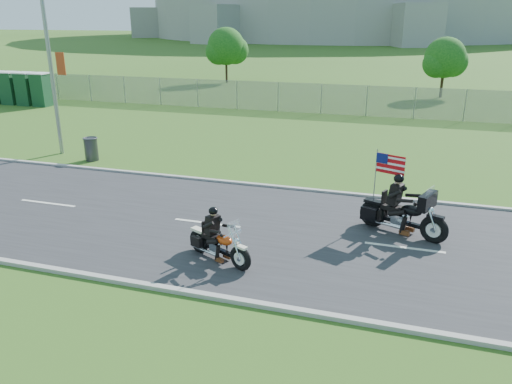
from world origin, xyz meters
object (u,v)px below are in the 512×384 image
(streetlight, at_px, (50,30))
(porta_toilet_b, at_px, (26,89))
(porta_toilet_a, at_px, (42,90))
(trash_can, at_px, (91,149))
(motorcycle_follow, at_px, (402,215))
(motorcycle_lead, at_px, (218,244))
(porta_toilet_c, at_px, (10,89))

(streetlight, height_order, porta_toilet_b, streetlight)
(porta_toilet_a, bearing_deg, streetlight, -47.09)
(porta_toilet_a, bearing_deg, trash_can, -43.85)
(streetlight, xyz_separation_m, porta_toilet_a, (-10.02, 10.78, -4.49))
(motorcycle_follow, distance_m, trash_can, 14.41)
(motorcycle_lead, relative_size, motorcycle_follow, 0.80)
(porta_toilet_a, xyz_separation_m, trash_can, (12.12, -11.64, -0.64))
(streetlight, xyz_separation_m, porta_toilet_b, (-11.42, 10.78, -4.49))
(porta_toilet_b, xyz_separation_m, trash_can, (13.52, -11.64, -0.64))
(porta_toilet_a, bearing_deg, porta_toilet_c, 180.00)
(porta_toilet_c, distance_m, motorcycle_follow, 32.82)
(porta_toilet_c, xyz_separation_m, trash_can, (14.92, -11.64, -0.64))
(porta_toilet_a, height_order, porta_toilet_c, same)
(motorcycle_follow, bearing_deg, streetlight, -176.51)
(motorcycle_lead, distance_m, trash_can, 11.87)
(porta_toilet_a, bearing_deg, motorcycle_follow, -31.74)
(streetlight, bearing_deg, motorcycle_lead, -36.96)
(porta_toilet_b, distance_m, motorcycle_lead, 29.72)
(porta_toilet_c, height_order, motorcycle_follow, motorcycle_follow)
(porta_toilet_c, xyz_separation_m, motorcycle_lead, (24.05, -19.23, -0.67))
(motorcycle_follow, bearing_deg, porta_toilet_c, 172.54)
(porta_toilet_c, bearing_deg, motorcycle_lead, -38.64)
(streetlight, distance_m, trash_can, 5.61)
(trash_can, bearing_deg, porta_toilet_c, 142.03)
(porta_toilet_a, xyz_separation_m, porta_toilet_c, (-2.80, 0.00, 0.00))
(porta_toilet_c, bearing_deg, porta_toilet_a, 0.00)
(streetlight, height_order, motorcycle_follow, streetlight)
(trash_can, bearing_deg, porta_toilet_a, 136.15)
(trash_can, bearing_deg, streetlight, 157.67)
(porta_toilet_b, bearing_deg, streetlight, -43.35)
(motorcycle_lead, bearing_deg, streetlight, 167.30)
(porta_toilet_a, height_order, motorcycle_follow, motorcycle_follow)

